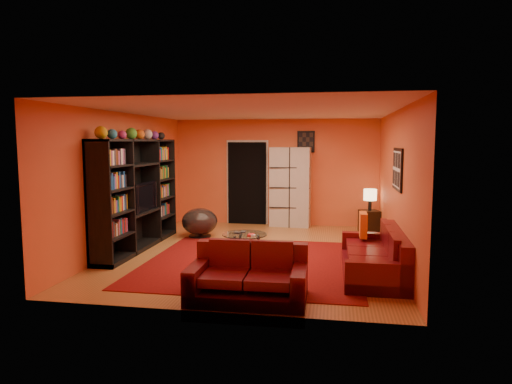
% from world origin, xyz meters
% --- Properties ---
extents(floor, '(6.00, 6.00, 0.00)m').
position_xyz_m(floor, '(0.00, 0.00, 0.00)').
color(floor, '#99612F').
rests_on(floor, ground).
extents(ceiling, '(6.00, 6.00, 0.00)m').
position_xyz_m(ceiling, '(0.00, 0.00, 2.60)').
color(ceiling, white).
rests_on(ceiling, wall_back).
extents(wall_back, '(6.00, 0.00, 6.00)m').
position_xyz_m(wall_back, '(0.00, 3.00, 1.30)').
color(wall_back, '#D9582F').
rests_on(wall_back, floor).
extents(wall_front, '(6.00, 0.00, 6.00)m').
position_xyz_m(wall_front, '(0.00, -3.00, 1.30)').
color(wall_front, '#D9582F').
rests_on(wall_front, floor).
extents(wall_left, '(0.00, 6.00, 6.00)m').
position_xyz_m(wall_left, '(-2.50, 0.00, 1.30)').
color(wall_left, '#D9582F').
rests_on(wall_left, floor).
extents(wall_right, '(0.00, 6.00, 6.00)m').
position_xyz_m(wall_right, '(2.50, 0.00, 1.30)').
color(wall_right, '#D9582F').
rests_on(wall_right, floor).
extents(rug, '(3.60, 3.60, 0.01)m').
position_xyz_m(rug, '(0.10, -0.70, 0.01)').
color(rug, '#5C0A0A').
rests_on(rug, floor).
extents(doorway, '(0.95, 0.10, 2.04)m').
position_xyz_m(doorway, '(-0.70, 2.96, 1.02)').
color(doorway, black).
rests_on(doorway, floor).
extents(wall_art_right, '(0.03, 1.00, 0.70)m').
position_xyz_m(wall_art_right, '(2.48, -0.30, 1.60)').
color(wall_art_right, black).
rests_on(wall_art_right, wall_right).
extents(wall_art_back, '(0.42, 0.03, 0.52)m').
position_xyz_m(wall_art_back, '(0.75, 2.98, 2.05)').
color(wall_art_back, black).
rests_on(wall_art_back, wall_back).
extents(entertainment_unit, '(0.45, 3.00, 2.10)m').
position_xyz_m(entertainment_unit, '(-2.27, 0.00, 1.05)').
color(entertainment_unit, black).
rests_on(entertainment_unit, floor).
extents(tv, '(0.97, 0.13, 0.56)m').
position_xyz_m(tv, '(-2.23, 0.05, 1.00)').
color(tv, black).
rests_on(tv, entertainment_unit).
extents(sofa, '(0.90, 2.18, 0.85)m').
position_xyz_m(sofa, '(2.14, -1.04, 0.29)').
color(sofa, '#4D0A11').
rests_on(sofa, rug).
extents(loveseat, '(1.54, 0.94, 0.85)m').
position_xyz_m(loveseat, '(0.36, -2.42, 0.28)').
color(loveseat, '#4D0A11').
rests_on(loveseat, rug).
extents(throw_pillow, '(0.12, 0.42, 0.42)m').
position_xyz_m(throw_pillow, '(1.95, -0.22, 0.63)').
color(throw_pillow, orange).
rests_on(throw_pillow, sofa).
extents(coffee_table, '(0.80, 0.80, 0.40)m').
position_xyz_m(coffee_table, '(-0.12, -0.28, 0.36)').
color(coffee_table, silver).
rests_on(coffee_table, floor).
extents(storage_cabinet, '(0.98, 0.48, 1.92)m').
position_xyz_m(storage_cabinet, '(0.39, 2.80, 0.96)').
color(storage_cabinet, beige).
rests_on(storage_cabinet, floor).
extents(bowl_chair, '(0.77, 0.77, 0.62)m').
position_xyz_m(bowl_chair, '(-1.41, 1.21, 0.33)').
color(bowl_chair, black).
rests_on(bowl_chair, floor).
extents(side_table, '(0.51, 0.51, 0.50)m').
position_xyz_m(side_table, '(2.25, 2.35, 0.25)').
color(side_table, black).
rests_on(side_table, floor).
extents(table_lamp, '(0.29, 0.29, 0.49)m').
position_xyz_m(table_lamp, '(2.25, 2.35, 0.84)').
color(table_lamp, black).
rests_on(table_lamp, side_table).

